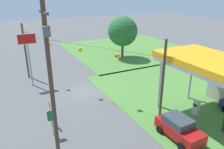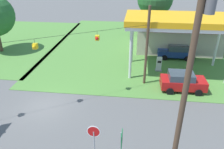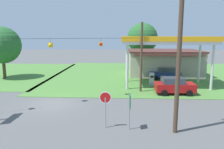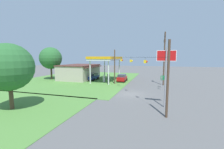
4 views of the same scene
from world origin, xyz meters
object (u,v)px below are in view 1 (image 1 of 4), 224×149
at_px(route_sign, 52,118).
at_px(utility_pole_main, 51,81).
at_px(fuel_pump_near, 196,109).
at_px(stop_sign_overhead, 28,47).
at_px(stop_sign_roadside, 50,108).
at_px(car_at_pumps_front, 179,128).
at_px(tree_west_verge, 123,31).
at_px(gas_station_canopy, 219,67).

relative_size(route_sign, utility_pole_main, 0.22).
relative_size(fuel_pump_near, stop_sign_overhead, 0.23).
xyz_separation_m(stop_sign_roadside, stop_sign_overhead, (-10.22, -0.14, 3.20)).
bearing_deg(utility_pole_main, route_sign, 174.57).
distance_m(car_at_pumps_front, stop_sign_overhead, 19.51).
bearing_deg(car_at_pumps_front, stop_sign_overhead, -153.03).
height_order(route_sign, tree_west_verge, tree_west_verge).
bearing_deg(route_sign, gas_station_canopy, 70.09).
distance_m(utility_pole_main, tree_west_verge, 26.75).
relative_size(utility_pole_main, tree_west_verge, 1.49).
height_order(fuel_pump_near, utility_pole_main, utility_pole_main).
bearing_deg(stop_sign_overhead, fuel_pump_near, 41.09).
xyz_separation_m(car_at_pumps_front, route_sign, (-4.95, -9.14, 0.78)).
bearing_deg(fuel_pump_near, stop_sign_roadside, -110.12).
bearing_deg(car_at_pumps_front, stop_sign_roadside, -127.77).
distance_m(stop_sign_overhead, route_sign, 12.30).
bearing_deg(gas_station_canopy, stop_sign_roadside, -116.30).
bearing_deg(gas_station_canopy, stop_sign_overhead, -141.86).
bearing_deg(fuel_pump_near, utility_pole_main, -90.65).
xyz_separation_m(car_at_pumps_front, utility_pole_main, (-2.01, -9.42, 5.22)).
height_order(fuel_pump_near, stop_sign_overhead, stop_sign_overhead).
relative_size(car_at_pumps_front, route_sign, 1.71).
height_order(gas_station_canopy, stop_sign_overhead, stop_sign_overhead).
distance_m(car_at_pumps_front, route_sign, 10.42).
bearing_deg(car_at_pumps_front, tree_west_verge, 160.14).
relative_size(car_at_pumps_front, tree_west_verge, 0.55).
bearing_deg(car_at_pumps_front, route_sign, -119.83).
height_order(fuel_pump_near, car_at_pumps_front, car_at_pumps_front).
distance_m(route_sign, tree_west_verge, 24.52).
distance_m(gas_station_canopy, stop_sign_roadside, 14.85).
relative_size(gas_station_canopy, stop_sign_roadside, 4.36).
bearing_deg(stop_sign_roadside, car_at_pumps_front, -126.39).
bearing_deg(utility_pole_main, car_at_pumps_front, 77.97).
distance_m(stop_sign_roadside, utility_pole_main, 6.32).
xyz_separation_m(fuel_pump_near, stop_sign_roadside, (-4.72, -12.89, 1.05)).
bearing_deg(utility_pole_main, gas_station_canopy, 82.33).
xyz_separation_m(stop_sign_overhead, route_sign, (11.84, -0.08, -3.30)).
bearing_deg(fuel_pump_near, car_at_pumps_front, -64.93).
distance_m(gas_station_canopy, route_sign, 14.45).
distance_m(gas_station_canopy, tree_west_verge, 22.72).
distance_m(gas_station_canopy, utility_pole_main, 13.52).
height_order(car_at_pumps_front, stop_sign_roadside, stop_sign_roadside).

